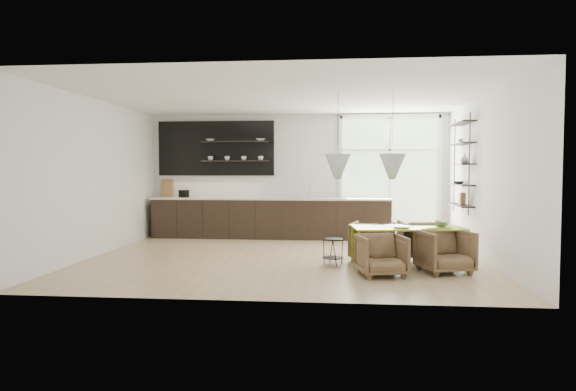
{
  "coord_description": "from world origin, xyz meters",
  "views": [
    {
      "loc": [
        0.94,
        -9.12,
        1.62
      ],
      "look_at": [
        0.01,
        0.6,
        1.1
      ],
      "focal_mm": 32.0,
      "sensor_mm": 36.0,
      "label": 1
    }
  ],
  "objects_px": {
    "dining_table": "(407,229)",
    "wire_stool": "(333,248)",
    "armchair_front_right": "(445,251)",
    "armchair_front_left": "(381,255)",
    "armchair_back_left": "(372,241)",
    "armchair_back_right": "(421,240)"
  },
  "relations": [
    {
      "from": "dining_table",
      "to": "wire_stool",
      "type": "height_order",
      "value": "dining_table"
    },
    {
      "from": "dining_table",
      "to": "wire_stool",
      "type": "xyz_separation_m",
      "value": [
        -1.22,
        -0.01,
        -0.33
      ]
    },
    {
      "from": "armchair_front_right",
      "to": "armchair_front_left",
      "type": "bearing_deg",
      "value": -178.95
    },
    {
      "from": "dining_table",
      "to": "armchair_back_left",
      "type": "distance_m",
      "value": 0.83
    },
    {
      "from": "armchair_front_left",
      "to": "armchair_front_right",
      "type": "height_order",
      "value": "armchair_front_right"
    },
    {
      "from": "armchair_back_left",
      "to": "armchair_front_left",
      "type": "bearing_deg",
      "value": 105.76
    },
    {
      "from": "armchair_back_right",
      "to": "armchair_front_left",
      "type": "bearing_deg",
      "value": 57.87
    },
    {
      "from": "armchair_back_right",
      "to": "armchair_front_left",
      "type": "relative_size",
      "value": 1.11
    },
    {
      "from": "armchair_front_left",
      "to": "armchair_front_right",
      "type": "distance_m",
      "value": 1.05
    },
    {
      "from": "armchair_back_right",
      "to": "dining_table",
      "type": "bearing_deg",
      "value": 59.39
    },
    {
      "from": "armchair_back_right",
      "to": "wire_stool",
      "type": "relative_size",
      "value": 1.74
    },
    {
      "from": "armchair_back_right",
      "to": "armchair_front_left",
      "type": "height_order",
      "value": "armchair_back_right"
    },
    {
      "from": "dining_table",
      "to": "armchair_back_left",
      "type": "height_order",
      "value": "armchair_back_left"
    },
    {
      "from": "dining_table",
      "to": "armchair_back_left",
      "type": "xyz_separation_m",
      "value": [
        -0.53,
        0.58,
        -0.27
      ]
    },
    {
      "from": "armchair_back_right",
      "to": "armchair_front_right",
      "type": "height_order",
      "value": "armchair_back_right"
    },
    {
      "from": "armchair_front_left",
      "to": "armchair_back_right",
      "type": "bearing_deg",
      "value": 48.09
    },
    {
      "from": "armchair_front_right",
      "to": "dining_table",
      "type": "bearing_deg",
      "value": 117.59
    },
    {
      "from": "armchair_front_right",
      "to": "armchair_back_right",
      "type": "bearing_deg",
      "value": 81.2
    },
    {
      "from": "armchair_front_right",
      "to": "wire_stool",
      "type": "distance_m",
      "value": 1.8
    },
    {
      "from": "armchair_back_left",
      "to": "wire_stool",
      "type": "xyz_separation_m",
      "value": [
        -0.69,
        -0.59,
        -0.05
      ]
    },
    {
      "from": "armchair_back_right",
      "to": "wire_stool",
      "type": "bearing_deg",
      "value": 19.69
    },
    {
      "from": "wire_stool",
      "to": "armchair_front_left",
      "type": "bearing_deg",
      "value": -48.55
    }
  ]
}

